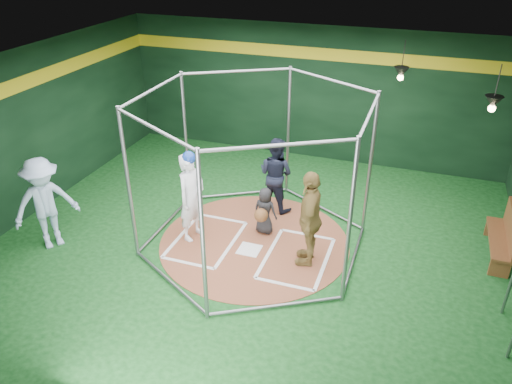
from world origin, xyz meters
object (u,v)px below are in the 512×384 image
(umpire, at_px, (276,174))
(dugout_bench, at_px, (504,235))
(visitor_leopard, at_px, (310,218))
(batter_figure, at_px, (191,196))

(umpire, height_order, dugout_bench, umpire)
(visitor_leopard, bearing_deg, dugout_bench, 104.17)
(batter_figure, relative_size, umpire, 1.13)
(visitor_leopard, bearing_deg, batter_figure, -98.70)
(batter_figure, height_order, dugout_bench, batter_figure)
(batter_figure, distance_m, visitor_leopard, 2.40)
(visitor_leopard, relative_size, umpire, 1.12)
(dugout_bench, bearing_deg, batter_figure, -167.02)
(dugout_bench, bearing_deg, umpire, 176.15)
(visitor_leopard, height_order, umpire, visitor_leopard)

